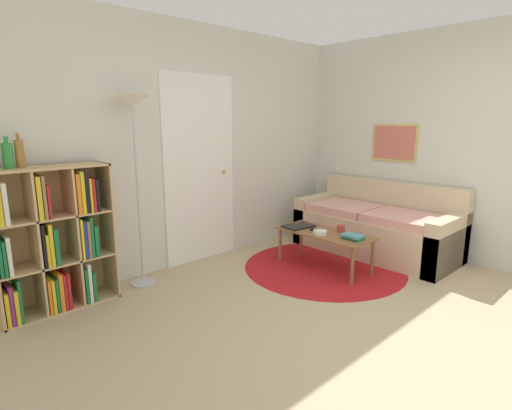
{
  "coord_description": "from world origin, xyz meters",
  "views": [
    {
      "loc": [
        -2.53,
        -1.09,
        1.59
      ],
      "look_at": [
        -0.16,
        1.43,
        0.85
      ],
      "focal_mm": 28.0,
      "sensor_mm": 36.0,
      "label": 1
    }
  ],
  "objects_px": {
    "bottle_right": "(20,153)",
    "bottle_middle": "(8,155)",
    "couch": "(378,228)",
    "bowl": "(320,232)",
    "floor_lamp": "(134,124)",
    "bookshelf": "(52,241)",
    "cup": "(341,229)",
    "laptop": "(299,226)",
    "coffee_table": "(325,236)"
  },
  "relations": [
    {
      "from": "cup",
      "to": "bowl",
      "type": "bearing_deg",
      "value": 155.44
    },
    {
      "from": "coffee_table",
      "to": "laptop",
      "type": "relative_size",
      "value": 2.88
    },
    {
      "from": "floor_lamp",
      "to": "coffee_table",
      "type": "bearing_deg",
      "value": -30.28
    },
    {
      "from": "floor_lamp",
      "to": "bottle_right",
      "type": "bearing_deg",
      "value": 177.27
    },
    {
      "from": "couch",
      "to": "laptop",
      "type": "bearing_deg",
      "value": 156.26
    },
    {
      "from": "floor_lamp",
      "to": "coffee_table",
      "type": "height_order",
      "value": "floor_lamp"
    },
    {
      "from": "floor_lamp",
      "to": "bottle_middle",
      "type": "distance_m",
      "value": 1.05
    },
    {
      "from": "cup",
      "to": "laptop",
      "type": "bearing_deg",
      "value": 109.95
    },
    {
      "from": "cup",
      "to": "bottle_right",
      "type": "distance_m",
      "value": 3.07
    },
    {
      "from": "bookshelf",
      "to": "bowl",
      "type": "bearing_deg",
      "value": -23.36
    },
    {
      "from": "laptop",
      "to": "couch",
      "type": "bearing_deg",
      "value": -23.74
    },
    {
      "from": "laptop",
      "to": "bottle_middle",
      "type": "bearing_deg",
      "value": 165.88
    },
    {
      "from": "laptop",
      "to": "cup",
      "type": "bearing_deg",
      "value": -70.05
    },
    {
      "from": "coffee_table",
      "to": "laptop",
      "type": "height_order",
      "value": "laptop"
    },
    {
      "from": "bookshelf",
      "to": "coffee_table",
      "type": "relative_size",
      "value": 1.17
    },
    {
      "from": "coffee_table",
      "to": "bottle_right",
      "type": "bearing_deg",
      "value": 158.73
    },
    {
      "from": "bowl",
      "to": "bottle_right",
      "type": "height_order",
      "value": "bottle_right"
    },
    {
      "from": "bottle_middle",
      "to": "bottle_right",
      "type": "height_order",
      "value": "bottle_right"
    },
    {
      "from": "bookshelf",
      "to": "cup",
      "type": "bearing_deg",
      "value": -23.46
    },
    {
      "from": "bottle_middle",
      "to": "coffee_table",
      "type": "bearing_deg",
      "value": -20.51
    },
    {
      "from": "bottle_middle",
      "to": "floor_lamp",
      "type": "bearing_deg",
      "value": -2.03
    },
    {
      "from": "bookshelf",
      "to": "bottle_middle",
      "type": "xyz_separation_m",
      "value": [
        -0.24,
        0.01,
        0.73
      ]
    },
    {
      "from": "bookshelf",
      "to": "bottle_right",
      "type": "distance_m",
      "value": 0.75
    },
    {
      "from": "couch",
      "to": "bottle_middle",
      "type": "xyz_separation_m",
      "value": [
        -3.61,
        1.09,
        1.03
      ]
    },
    {
      "from": "couch",
      "to": "bottle_middle",
      "type": "relative_size",
      "value": 7.67
    },
    {
      "from": "bowl",
      "to": "bottle_right",
      "type": "bearing_deg",
      "value": 157.67
    },
    {
      "from": "bookshelf",
      "to": "laptop",
      "type": "relative_size",
      "value": 3.38
    },
    {
      "from": "cup",
      "to": "bottle_right",
      "type": "relative_size",
      "value": 0.3
    },
    {
      "from": "floor_lamp",
      "to": "bottle_middle",
      "type": "xyz_separation_m",
      "value": [
        -1.02,
        0.04,
        -0.23
      ]
    },
    {
      "from": "laptop",
      "to": "coffee_table",
      "type": "bearing_deg",
      "value": -83.64
    },
    {
      "from": "coffee_table",
      "to": "cup",
      "type": "height_order",
      "value": "cup"
    },
    {
      "from": "floor_lamp",
      "to": "bookshelf",
      "type": "bearing_deg",
      "value": 177.79
    },
    {
      "from": "couch",
      "to": "cup",
      "type": "xyz_separation_m",
      "value": [
        -0.81,
        -0.02,
        0.15
      ]
    },
    {
      "from": "cup",
      "to": "bottle_right",
      "type": "bearing_deg",
      "value": 157.48
    },
    {
      "from": "floor_lamp",
      "to": "coffee_table",
      "type": "xyz_separation_m",
      "value": [
        1.65,
        -0.96,
        -1.2
      ]
    },
    {
      "from": "laptop",
      "to": "bookshelf",
      "type": "bearing_deg",
      "value": 164.67
    },
    {
      "from": "coffee_table",
      "to": "bowl",
      "type": "distance_m",
      "value": 0.12
    },
    {
      "from": "floor_lamp",
      "to": "laptop",
      "type": "distance_m",
      "value": 2.07
    },
    {
      "from": "bookshelf",
      "to": "bottle_middle",
      "type": "height_order",
      "value": "bottle_middle"
    },
    {
      "from": "bottle_right",
      "to": "bottle_middle",
      "type": "bearing_deg",
      "value": -174.06
    },
    {
      "from": "couch",
      "to": "bowl",
      "type": "relative_size",
      "value": 12.9
    },
    {
      "from": "bookshelf",
      "to": "couch",
      "type": "distance_m",
      "value": 3.55
    },
    {
      "from": "coffee_table",
      "to": "laptop",
      "type": "xyz_separation_m",
      "value": [
        -0.04,
        0.34,
        0.05
      ]
    },
    {
      "from": "couch",
      "to": "bottle_right",
      "type": "relative_size",
      "value": 6.96
    },
    {
      "from": "floor_lamp",
      "to": "laptop",
      "type": "xyz_separation_m",
      "value": [
        1.61,
        -0.62,
        -1.14
      ]
    },
    {
      "from": "bottle_middle",
      "to": "bottle_right",
      "type": "xyz_separation_m",
      "value": [
        0.08,
        0.01,
        0.01
      ]
    },
    {
      "from": "floor_lamp",
      "to": "bowl",
      "type": "xyz_separation_m",
      "value": [
        1.55,
        -0.97,
        -1.13
      ]
    },
    {
      "from": "couch",
      "to": "coffee_table",
      "type": "relative_size",
      "value": 1.8
    },
    {
      "from": "laptop",
      "to": "bottle_right",
      "type": "bearing_deg",
      "value": 165.26
    },
    {
      "from": "couch",
      "to": "bowl",
      "type": "xyz_separation_m",
      "value": [
        -1.04,
        0.08,
        0.13
      ]
    }
  ]
}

